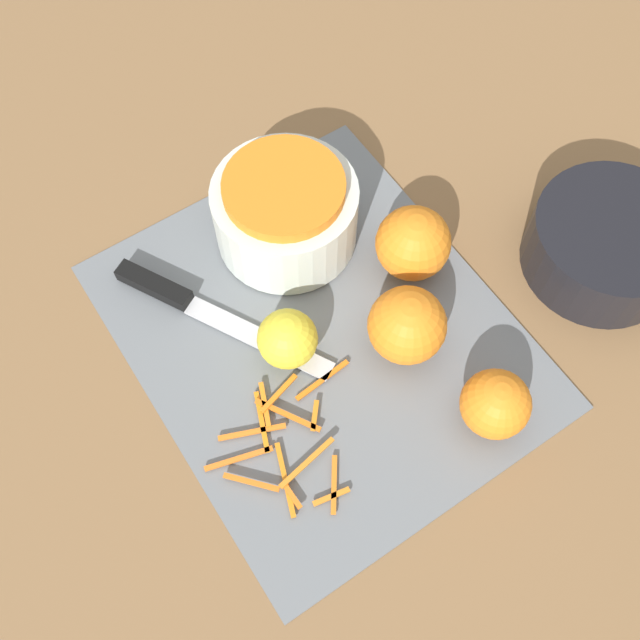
% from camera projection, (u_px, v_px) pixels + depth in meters
% --- Properties ---
extents(ground_plane, '(4.00, 4.00, 0.00)m').
position_uv_depth(ground_plane, '(320.00, 335.00, 0.79)').
color(ground_plane, olive).
extents(cutting_board, '(0.44, 0.37, 0.01)m').
position_uv_depth(cutting_board, '(320.00, 334.00, 0.79)').
color(cutting_board, slate).
rests_on(cutting_board, ground_plane).
extents(bowl_speckled, '(0.16, 0.16, 0.09)m').
position_uv_depth(bowl_speckled, '(285.00, 211.00, 0.80)').
color(bowl_speckled, silver).
rests_on(bowl_speckled, cutting_board).
extents(bowl_dark, '(0.17, 0.17, 0.07)m').
position_uv_depth(bowl_dark, '(607.00, 244.00, 0.80)').
color(bowl_dark, black).
rests_on(bowl_dark, ground_plane).
extents(knife, '(0.24, 0.14, 0.02)m').
position_uv_depth(knife, '(184.00, 300.00, 0.79)').
color(knife, black).
rests_on(knife, cutting_board).
extents(orange_left, '(0.08, 0.08, 0.08)m').
position_uv_depth(orange_left, '(407.00, 325.00, 0.74)').
color(orange_left, orange).
rests_on(orange_left, cutting_board).
extents(orange_right, '(0.07, 0.07, 0.07)m').
position_uv_depth(orange_right, '(495.00, 404.00, 0.71)').
color(orange_right, orange).
rests_on(orange_right, cutting_board).
extents(orange_back, '(0.08, 0.08, 0.08)m').
position_uv_depth(orange_back, '(413.00, 243.00, 0.79)').
color(orange_back, orange).
rests_on(orange_back, cutting_board).
extents(lemon, '(0.06, 0.06, 0.06)m').
position_uv_depth(lemon, '(289.00, 341.00, 0.75)').
color(lemon, yellow).
rests_on(lemon, cutting_board).
extents(peel_pile, '(0.15, 0.18, 0.01)m').
position_uv_depth(peel_pile, '(285.00, 442.00, 0.73)').
color(peel_pile, orange).
rests_on(peel_pile, cutting_board).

